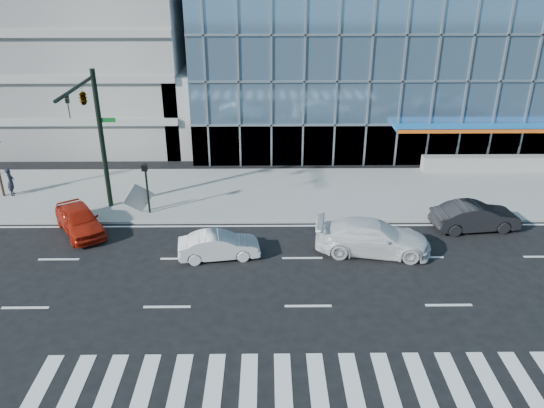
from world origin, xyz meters
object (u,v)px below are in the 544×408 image
at_px(white_suv, 373,237).
at_px(white_sedan, 219,246).
at_px(dark_sedan, 475,217).
at_px(traffic_signal, 89,112).
at_px(ped_signal_post, 146,181).
at_px(pedestrian, 11,182).
at_px(tilted_panel, 138,198).
at_px(red_sedan, 79,220).

xyz_separation_m(white_suv, white_sedan, (-7.65, -0.46, -0.17)).
bearing_deg(dark_sedan, traffic_signal, 79.27).
relative_size(traffic_signal, white_sedan, 2.01).
bearing_deg(ped_signal_post, pedestrian, 163.21).
relative_size(ped_signal_post, white_suv, 0.53).
height_order(ped_signal_post, white_suv, ped_signal_post).
bearing_deg(pedestrian, dark_sedan, -114.53).
relative_size(dark_sedan, tilted_panel, 3.58).
xyz_separation_m(white_suv, red_sedan, (-15.34, 2.29, -0.07)).
height_order(traffic_signal, white_suv, traffic_signal).
xyz_separation_m(traffic_signal, white_sedan, (6.89, -4.43, -5.51)).
bearing_deg(white_suv, tilted_panel, 78.55).
height_order(traffic_signal, pedestrian, traffic_signal).
xyz_separation_m(white_suv, tilted_panel, (-12.60, 4.40, 0.24)).
relative_size(white_sedan, dark_sedan, 0.85).
xyz_separation_m(ped_signal_post, tilted_panel, (-0.56, 0.06, -1.08)).
relative_size(white_suv, pedestrian, 3.24).
distance_m(ped_signal_post, tilted_panel, 1.22).
distance_m(traffic_signal, dark_sedan, 21.29).
distance_m(dark_sedan, tilted_panel, 18.71).
relative_size(red_sedan, tilted_panel, 3.40).
relative_size(white_sedan, pedestrian, 2.26).
distance_m(traffic_signal, white_suv, 15.99).
bearing_deg(pedestrian, ped_signal_post, -121.55).
distance_m(ped_signal_post, pedestrian, 9.45).
distance_m(white_suv, tilted_panel, 13.35).
bearing_deg(red_sedan, traffic_signal, 31.20).
bearing_deg(white_sedan, red_sedan, 62.36).
xyz_separation_m(white_sedan, red_sedan, (-7.70, 2.75, 0.10)).
bearing_deg(white_sedan, white_suv, -94.49).
height_order(white_sedan, dark_sedan, dark_sedan).
relative_size(white_suv, dark_sedan, 1.22).
xyz_separation_m(white_sedan, tilted_panel, (-4.96, 4.86, 0.41)).
bearing_deg(red_sedan, ped_signal_post, -1.32).
bearing_deg(ped_signal_post, tilted_panel, 174.24).
height_order(white_suv, pedestrian, pedestrian).
distance_m(white_suv, white_sedan, 7.66).
bearing_deg(pedestrian, tilted_panel, -122.25).
relative_size(dark_sedan, red_sedan, 1.05).
bearing_deg(ped_signal_post, red_sedan, -148.11).
relative_size(white_sedan, red_sedan, 0.90).
distance_m(ped_signal_post, dark_sedan, 18.20).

